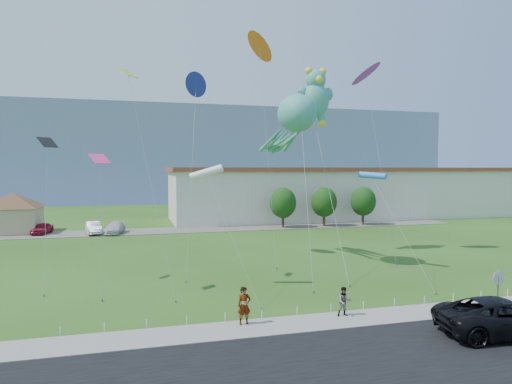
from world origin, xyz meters
TOP-DOWN VIEW (x-y plane):
  - ground at (0.00, 0.00)m, footprint 160.00×160.00m
  - road at (0.00, -8.00)m, footprint 80.00×8.00m
  - sidewalk at (0.00, -2.75)m, footprint 80.00×2.50m
  - parking_strip at (0.00, 35.00)m, footprint 70.00×6.00m
  - hill_ridge at (0.00, 120.00)m, footprint 160.00×50.00m
  - pavilion at (-24.00, 38.00)m, footprint 9.20×9.20m
  - warehouse at (26.00, 44.00)m, footprint 61.00×15.00m
  - stop_sign at (9.50, -4.21)m, footprint 0.80×0.07m
  - rope_fence at (0.00, -1.30)m, footprint 26.05×0.05m
  - tree_near at (10.00, 34.00)m, footprint 3.60×3.60m
  - tree_mid at (16.00, 34.00)m, footprint 3.60×3.60m
  - tree_far at (22.00, 34.00)m, footprint 3.60×3.60m
  - suv at (7.47, -6.78)m, footprint 6.72×3.84m
  - pedestrian_left at (-4.18, -2.17)m, footprint 0.72×0.49m
  - pedestrian_right at (1.32, -2.30)m, footprint 0.83×0.68m
  - parked_car_red at (-20.35, 35.85)m, footprint 2.39×4.20m
  - parked_car_silver at (-14.29, 34.29)m, footprint 2.35×4.76m
  - parked_car_white at (-11.81, 34.05)m, footprint 2.80×4.91m
  - octopus_kite at (3.18, 11.38)m, footprint 3.18×14.30m
  - teddy_bear_kite at (7.07, 15.73)m, footprint 4.35×13.48m
  - small_kite_blue at (-4.14, 15.94)m, footprint 2.90×9.35m
  - small_kite_purple at (11.44, 14.13)m, footprint 1.80×6.42m
  - small_kite_white at (-4.84, 5.50)m, footprint 2.53×6.62m
  - small_kite_orange at (1.76, 16.02)m, footprint 1.80×6.94m
  - small_kite_pink at (-11.55, 5.64)m, footprint 1.29×2.21m
  - small_kite_yellow at (-9.44, 7.17)m, footprint 3.28×5.69m
  - small_kite_cyan at (8.70, 7.91)m, footprint 0.58×8.86m
  - small_kite_black at (-15.16, 9.23)m, footprint 1.29×3.94m

SIDE VIEW (x-z plane):
  - ground at x=0.00m, z-range 0.00..0.00m
  - road at x=0.00m, z-range 0.00..0.06m
  - parking_strip at x=0.00m, z-range 0.00..0.06m
  - sidewalk at x=0.00m, z-range 0.00..0.10m
  - rope_fence at x=0.00m, z-range 0.00..0.50m
  - parked_car_white at x=-11.81m, z-range 0.06..1.40m
  - parked_car_red at x=-20.35m, z-range 0.06..1.41m
  - parked_car_silver at x=-14.29m, z-range 0.06..1.56m
  - pedestrian_right at x=1.32m, z-range 0.10..1.67m
  - suv at x=7.47m, z-range 0.06..1.83m
  - pedestrian_left at x=-4.18m, z-range 0.10..2.02m
  - stop_sign at x=9.50m, z-range 0.62..3.12m
  - pavilion at x=-24.00m, z-range 0.52..5.52m
  - tree_near at x=10.00m, z-range 0.65..6.12m
  - tree_mid at x=16.00m, z-range 0.65..6.12m
  - tree_far at x=22.00m, z-range 0.65..6.12m
  - warehouse at x=26.00m, z-range 0.02..8.22m
  - small_kite_cyan at x=8.70m, z-range 3.46..11.38m
  - small_kite_white at x=-4.84m, z-range 3.60..11.81m
  - small_kite_pink at x=-11.55m, z-range 3.29..12.36m
  - small_kite_black at x=-15.16m, z-range 3.69..13.94m
  - octopus_kite at x=3.18m, z-range 4.78..18.75m
  - hill_ridge at x=0.00m, z-range 0.00..25.00m
  - small_kite_yellow at x=-9.44m, z-range 5.16..20.06m
  - teddy_bear_kite at x=7.07m, z-range 6.12..23.57m
  - small_kite_blue at x=-4.14m, z-range 7.00..23.09m
  - small_kite_purple at x=11.44m, z-range 7.68..25.20m
  - small_kite_orange at x=1.76m, z-range 8.73..28.55m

